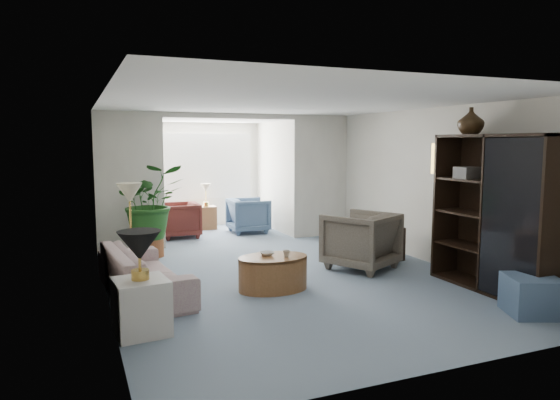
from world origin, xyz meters
name	(u,v)px	position (x,y,z in m)	size (l,w,h in m)	color
floor	(296,282)	(0.00, 0.00, 0.00)	(6.00, 6.00, 0.00)	#8092A9
sunroom_floor	(218,233)	(0.00, 4.10, 0.00)	(2.60, 2.60, 0.00)	#8092A9
back_pier_left	(130,182)	(-1.90, 3.00, 1.25)	(1.20, 0.12, 2.50)	silver
back_pier_right	(321,176)	(1.90, 3.00, 1.25)	(1.20, 0.12, 2.50)	silver
back_header	(232,116)	(0.00, 3.00, 2.45)	(2.60, 0.12, 0.10)	silver
window_pane	(205,166)	(0.00, 5.18, 1.40)	(2.20, 0.02, 1.50)	white
window_blinds	(205,166)	(0.00, 5.15, 1.40)	(2.20, 0.02, 1.50)	white
framed_picture	(446,159)	(2.46, -0.10, 1.70)	(0.04, 0.50, 0.40)	beige
sofa	(144,272)	(-2.05, 0.22, 0.30)	(2.07, 0.81, 0.60)	#B6A89A
end_table	(141,307)	(-2.25, -1.13, 0.29)	(0.52, 0.52, 0.57)	silver
table_lamp	(139,246)	(-2.25, -1.13, 0.92)	(0.44, 0.44, 0.30)	black
floor_lamp	(130,193)	(-2.12, 0.99, 1.25)	(0.36, 0.36, 0.28)	beige
coffee_table	(273,273)	(-0.43, -0.20, 0.23)	(0.95, 0.95, 0.45)	brown
coffee_bowl	(267,254)	(-0.48, -0.10, 0.47)	(0.20, 0.20, 0.05)	silver
coffee_cup	(286,254)	(-0.28, -0.30, 0.50)	(0.10, 0.10, 0.09)	beige
wingback_chair	(361,240)	(1.25, 0.34, 0.44)	(0.95, 0.97, 0.89)	#6A5F54
side_table_dark	(387,244)	(1.95, 0.64, 0.28)	(0.46, 0.37, 0.55)	black
entertainment_cabinet	(495,214)	(2.23, -1.34, 1.03)	(0.49, 1.86, 2.06)	black
cabinet_urn	(471,121)	(2.23, -0.84, 2.25)	(0.35, 0.35, 0.37)	#322110
ottoman	(532,296)	(1.95, -2.23, 0.22)	(0.55, 0.55, 0.44)	#49607E
plant_pot	(152,247)	(-1.64, 2.40, 0.16)	(0.40, 0.40, 0.32)	brown
house_plant	(151,201)	(-1.64, 2.40, 0.95)	(1.14, 0.99, 1.27)	#1F501B
sunroom_chair_blue	(249,215)	(0.65, 3.98, 0.37)	(0.80, 0.82, 0.75)	#49607E
sunroom_chair_maroon	(179,220)	(-0.85, 3.98, 0.36)	(0.77, 0.79, 0.72)	#54211C
sunroom_table	(206,218)	(-0.10, 4.73, 0.26)	(0.42, 0.33, 0.52)	brown
shelf_clutter	(502,202)	(2.18, -1.50, 1.20)	(0.30, 1.23, 1.06)	black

